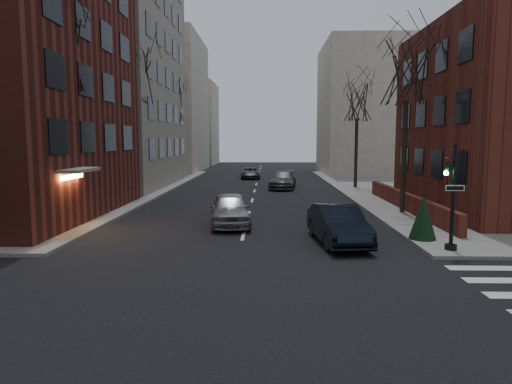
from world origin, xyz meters
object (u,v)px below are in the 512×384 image
at_px(tree_right_a, 407,72).
at_px(car_lane_gray, 283,180).
at_px(car_lane_silver, 230,209).
at_px(sandwich_board, 436,215).
at_px(car_lane_far, 250,173).
at_px(tree_right_b, 357,101).
at_px(streetlamp_near, 127,140).
at_px(parked_sedan, 338,224).
at_px(tree_left_c, 173,104).
at_px(traffic_signal, 451,203).
at_px(tree_left_b, 133,76).
at_px(evergreen_shrub, 423,217).
at_px(tree_left_a, 60,51).
at_px(streetlamp_far, 183,140).

height_order(tree_right_a, car_lane_gray, tree_right_a).
distance_m(car_lane_silver, sandwich_board, 10.23).
xyz_separation_m(car_lane_far, sandwich_board, (10.23, -27.97, -0.04)).
bearing_deg(sandwich_board, car_lane_gray, 124.91).
relative_size(tree_right_b, car_lane_silver, 1.93).
relative_size(streetlamp_near, parked_sedan, 1.30).
bearing_deg(tree_left_c, parked_sedan, -66.48).
height_order(tree_left_c, car_lane_silver, tree_left_c).
height_order(tree_right_b, parked_sedan, tree_right_b).
bearing_deg(streetlamp_near, car_lane_far, 70.07).
distance_m(traffic_signal, car_lane_gray, 23.64).
bearing_deg(tree_left_b, evergreen_shrub, -42.81).
distance_m(car_lane_far, evergreen_shrub, 32.65).
height_order(car_lane_far, sandwich_board, car_lane_far).
height_order(tree_left_a, tree_left_b, tree_left_b).
distance_m(traffic_signal, sandwich_board, 5.80).
bearing_deg(tree_left_b, traffic_signal, -45.46).
distance_m(tree_left_c, tree_right_b, 19.34).
relative_size(traffic_signal, tree_left_c, 0.41).
distance_m(car_lane_silver, car_lane_far, 27.90).
bearing_deg(car_lane_far, tree_left_c, -165.02).
bearing_deg(sandwich_board, tree_left_c, 138.65).
xyz_separation_m(tree_right_a, tree_right_b, (0.00, 14.00, -0.44)).
relative_size(streetlamp_near, streetlamp_far, 1.00).
relative_size(tree_right_a, tree_right_b, 1.06).
xyz_separation_m(car_lane_gray, evergreen_shrub, (5.12, -21.11, 0.31)).
xyz_separation_m(car_lane_silver, evergreen_shrub, (8.36, -3.65, 0.26)).
relative_size(tree_right_b, car_lane_far, 2.04).
bearing_deg(tree_right_b, parked_sedan, -102.64).
bearing_deg(sandwich_board, streetlamp_far, 135.76).
relative_size(traffic_signal, tree_left_b, 0.37).
bearing_deg(tree_right_a, car_lane_far, 111.47).
distance_m(traffic_signal, tree_left_a, 18.66).
bearing_deg(tree_left_b, car_lane_gray, 27.92).
xyz_separation_m(tree_left_c, tree_right_a, (17.60, -22.00, 0.00)).
bearing_deg(tree_left_a, streetlamp_far, 88.77).
xyz_separation_m(traffic_signal, tree_left_b, (-16.74, 17.01, 7.00)).
distance_m(tree_right_a, parked_sedan, 11.41).
xyz_separation_m(tree_left_a, evergreen_shrub, (16.36, -3.15, -7.40)).
height_order(tree_left_a, sandwich_board, tree_left_a).
relative_size(tree_left_c, parked_sedan, 2.02).
xyz_separation_m(tree_left_b, sandwich_board, (18.23, -11.56, -8.33)).
bearing_deg(tree_left_b, tree_right_a, -24.44).
distance_m(traffic_signal, evergreen_shrub, 2.07).
bearing_deg(car_lane_far, streetlamp_near, -111.68).
bearing_deg(tree_left_a, evergreen_shrub, -10.91).
distance_m(streetlamp_far, car_lane_silver, 28.68).
distance_m(tree_left_a, car_lane_silver, 11.09).
bearing_deg(car_lane_silver, car_lane_gray, 72.87).
xyz_separation_m(tree_right_b, sandwich_board, (0.63, -17.56, -7.00)).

